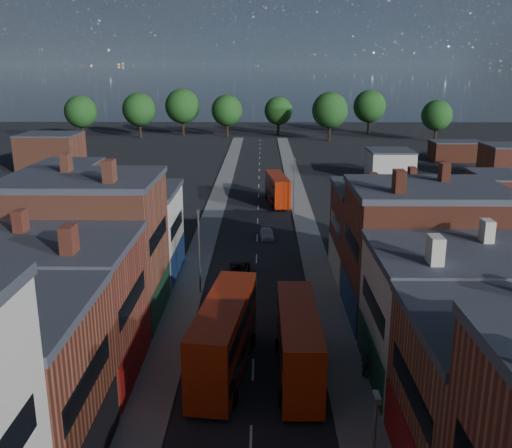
{
  "coord_description": "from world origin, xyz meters",
  "views": [
    {
      "loc": [
        0.61,
        -20.07,
        20.74
      ],
      "look_at": [
        0.0,
        35.06,
        5.41
      ],
      "focal_mm": 40.0,
      "sensor_mm": 36.0,
      "label": 1
    }
  ],
  "objects_px": {
    "bus_1": "(298,342)",
    "car_3": "(267,233)",
    "bus_0": "(224,335)",
    "ped_3": "(365,365)",
    "bus_2": "(277,189)",
    "car_2": "(238,270)"
  },
  "relations": [
    {
      "from": "ped_3",
      "to": "car_3",
      "type": "bearing_deg",
      "value": -11.14
    },
    {
      "from": "bus_0",
      "to": "ped_3",
      "type": "bearing_deg",
      "value": 2.56
    },
    {
      "from": "bus_2",
      "to": "ped_3",
      "type": "distance_m",
      "value": 51.57
    },
    {
      "from": "car_3",
      "to": "bus_2",
      "type": "bearing_deg",
      "value": 81.11
    },
    {
      "from": "bus_2",
      "to": "ped_3",
      "type": "xyz_separation_m",
      "value": [
        4.75,
        -51.33,
        -1.39
      ]
    },
    {
      "from": "car_3",
      "to": "ped_3",
      "type": "xyz_separation_m",
      "value": [
        6.5,
        -33.19,
        0.48
      ]
    },
    {
      "from": "car_2",
      "to": "bus_0",
      "type": "bearing_deg",
      "value": -84.96
    },
    {
      "from": "ped_3",
      "to": "bus_0",
      "type": "bearing_deg",
      "value": 63.05
    },
    {
      "from": "bus_0",
      "to": "car_3",
      "type": "xyz_separation_m",
      "value": [
        3.18,
        32.39,
        -2.25
      ]
    },
    {
      "from": "bus_1",
      "to": "bus_2",
      "type": "height_order",
      "value": "bus_1"
    },
    {
      "from": "bus_1",
      "to": "car_2",
      "type": "relative_size",
      "value": 2.49
    },
    {
      "from": "bus_0",
      "to": "ped_3",
      "type": "height_order",
      "value": "bus_0"
    },
    {
      "from": "bus_0",
      "to": "bus_2",
      "type": "xyz_separation_m",
      "value": [
        4.92,
        50.53,
        -0.39
      ]
    },
    {
      "from": "bus_2",
      "to": "car_3",
      "type": "xyz_separation_m",
      "value": [
        -1.75,
        -18.14,
        -1.87
      ]
    },
    {
      "from": "car_2",
      "to": "car_3",
      "type": "bearing_deg",
      "value": 82.7
    },
    {
      "from": "bus_1",
      "to": "car_3",
      "type": "relative_size",
      "value": 2.8
    },
    {
      "from": "bus_1",
      "to": "car_2",
      "type": "distance_m",
      "value": 20.23
    },
    {
      "from": "bus_1",
      "to": "bus_2",
      "type": "xyz_separation_m",
      "value": [
        -0.16,
        51.13,
        -0.18
      ]
    },
    {
      "from": "ped_3",
      "to": "bus_1",
      "type": "bearing_deg",
      "value": 65.29
    },
    {
      "from": "bus_2",
      "to": "car_3",
      "type": "distance_m",
      "value": 18.32
    },
    {
      "from": "bus_2",
      "to": "car_3",
      "type": "height_order",
      "value": "bus_2"
    },
    {
      "from": "bus_0",
      "to": "car_2",
      "type": "distance_m",
      "value": 19.04
    }
  ]
}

